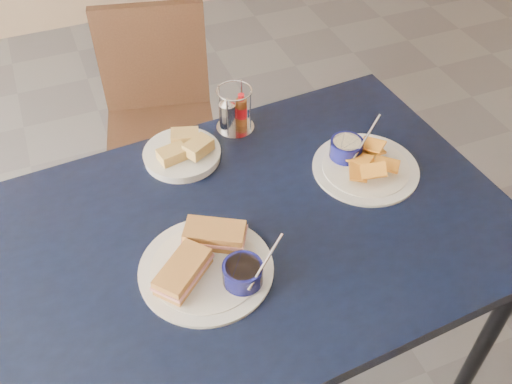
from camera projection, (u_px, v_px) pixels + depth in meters
name	position (u px, v px, depth m)	size (l,w,h in m)	color
ground	(187.00, 370.00, 1.93)	(6.00, 6.00, 0.00)	#504F54
dining_table	(251.00, 242.00, 1.44)	(1.34, 0.94, 0.75)	black
chair_far	(154.00, 106.00, 2.17)	(0.48, 0.47, 0.85)	black
sandwich_plate	(210.00, 262.00, 1.28)	(0.32, 0.31, 0.12)	white
plantain_plate	(360.00, 161.00, 1.53)	(0.29, 0.29, 0.12)	white
bread_basket	(183.00, 152.00, 1.55)	(0.21, 0.21, 0.07)	white
condiment_caddy	(233.00, 113.00, 1.62)	(0.11, 0.11, 0.14)	silver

